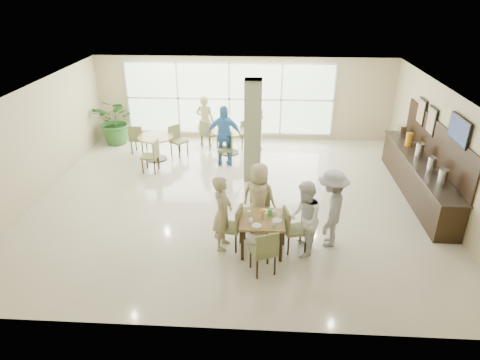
# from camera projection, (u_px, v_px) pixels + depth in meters

# --- Properties ---
(ground) EXTENTS (10.00, 10.00, 0.00)m
(ground) POSITION_uv_depth(u_px,v_px,m) (235.00, 198.00, 11.01)
(ground) COLOR beige
(ground) RESTS_ON ground
(room_shell) EXTENTS (10.00, 10.00, 10.00)m
(room_shell) POSITION_uv_depth(u_px,v_px,m) (235.00, 136.00, 10.27)
(room_shell) COLOR white
(room_shell) RESTS_ON ground
(window_bank) EXTENTS (7.00, 0.04, 7.00)m
(window_bank) POSITION_uv_depth(u_px,v_px,m) (229.00, 99.00, 14.44)
(window_bank) COLOR silver
(window_bank) RESTS_ON ground
(column) EXTENTS (0.45, 0.45, 2.80)m
(column) POSITION_uv_depth(u_px,v_px,m) (253.00, 131.00, 11.46)
(column) COLOR #717551
(column) RESTS_ON ground
(main_table) EXTENTS (0.90, 0.90, 0.75)m
(main_table) POSITION_uv_depth(u_px,v_px,m) (262.00, 223.00, 8.67)
(main_table) COLOR brown
(main_table) RESTS_ON ground
(round_table_left) EXTENTS (1.08, 1.08, 0.75)m
(round_table_left) POSITION_uv_depth(u_px,v_px,m) (156.00, 142.00, 13.09)
(round_table_left) COLOR brown
(round_table_left) RESTS_ON ground
(round_table_right) EXTENTS (1.11, 1.11, 0.75)m
(round_table_right) POSITION_uv_depth(u_px,v_px,m) (229.00, 136.00, 13.56)
(round_table_right) COLOR brown
(round_table_right) RESTS_ON ground
(chairs_main_table) EXTENTS (1.88, 2.04, 0.95)m
(chairs_main_table) POSITION_uv_depth(u_px,v_px,m) (262.00, 229.00, 8.79)
(chairs_main_table) COLOR brown
(chairs_main_table) RESTS_ON ground
(chairs_table_left) EXTENTS (1.89, 1.92, 0.95)m
(chairs_table_left) POSITION_uv_depth(u_px,v_px,m) (156.00, 145.00, 13.11)
(chairs_table_left) COLOR brown
(chairs_table_left) RESTS_ON ground
(chairs_table_right) EXTENTS (1.96, 1.86, 0.95)m
(chairs_table_right) POSITION_uv_depth(u_px,v_px,m) (228.00, 139.00, 13.57)
(chairs_table_right) COLOR brown
(chairs_table_right) RESTS_ON ground
(tabletop_clutter) EXTENTS (0.72, 0.77, 0.21)m
(tabletop_clutter) POSITION_uv_depth(u_px,v_px,m) (264.00, 216.00, 8.59)
(tabletop_clutter) COLOR white
(tabletop_clutter) RESTS_ON main_table
(buffet_counter) EXTENTS (0.64, 4.70, 1.95)m
(buffet_counter) POSITION_uv_depth(u_px,v_px,m) (419.00, 175.00, 10.97)
(buffet_counter) COLOR black
(buffet_counter) RESTS_ON ground
(wall_tv) EXTENTS (0.06, 1.00, 0.58)m
(wall_tv) POSITION_uv_depth(u_px,v_px,m) (459.00, 130.00, 9.27)
(wall_tv) COLOR black
(wall_tv) RESTS_ON ground
(framed_art_a) EXTENTS (0.05, 0.55, 0.70)m
(framed_art_a) POSITION_uv_depth(u_px,v_px,m) (432.00, 121.00, 10.84)
(framed_art_a) COLOR black
(framed_art_a) RESTS_ON ground
(framed_art_b) EXTENTS (0.05, 0.55, 0.70)m
(framed_art_b) POSITION_uv_depth(u_px,v_px,m) (421.00, 112.00, 11.56)
(framed_art_b) COLOR black
(framed_art_b) RESTS_ON ground
(potted_plant) EXTENTS (1.75, 1.75, 1.58)m
(potted_plant) POSITION_uv_depth(u_px,v_px,m) (116.00, 121.00, 14.26)
(potted_plant) COLOR #2A5D25
(potted_plant) RESTS_ON ground
(teen_left) EXTENTS (0.46, 0.64, 1.63)m
(teen_left) POSITION_uv_depth(u_px,v_px,m) (222.00, 213.00, 8.70)
(teen_left) COLOR tan
(teen_left) RESTS_ON ground
(teen_far) EXTENTS (0.87, 0.67, 1.58)m
(teen_far) POSITION_uv_depth(u_px,v_px,m) (259.00, 197.00, 9.36)
(teen_far) COLOR tan
(teen_far) RESTS_ON ground
(teen_right) EXTENTS (0.63, 0.80, 1.61)m
(teen_right) POSITION_uv_depth(u_px,v_px,m) (304.00, 219.00, 8.50)
(teen_right) COLOR white
(teen_right) RESTS_ON ground
(teen_standing) EXTENTS (0.90, 1.23, 1.70)m
(teen_standing) POSITION_uv_depth(u_px,v_px,m) (331.00, 208.00, 8.80)
(teen_standing) COLOR gray
(teen_standing) RESTS_ON ground
(adult_a) EXTENTS (1.06, 0.61, 1.79)m
(adult_a) POSITION_uv_depth(u_px,v_px,m) (224.00, 135.00, 12.69)
(adult_a) COLOR #4288C8
(adult_a) RESTS_ON ground
(adult_b) EXTENTS (0.94, 1.49, 1.49)m
(adult_b) POSITION_uv_depth(u_px,v_px,m) (257.00, 130.00, 13.55)
(adult_b) COLOR white
(adult_b) RESTS_ON ground
(adult_standing) EXTENTS (0.70, 0.54, 1.70)m
(adult_standing) POSITION_uv_depth(u_px,v_px,m) (205.00, 121.00, 14.07)
(adult_standing) COLOR tan
(adult_standing) RESTS_ON ground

